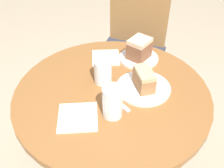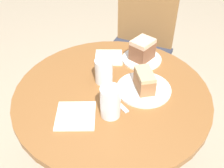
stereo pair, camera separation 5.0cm
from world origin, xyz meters
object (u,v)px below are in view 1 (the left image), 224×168
Objects in this scene: chair at (131,50)px; cake_slice_near at (144,79)px; plate_near at (143,88)px; glass_water at (103,72)px; glass_lemonade at (113,104)px; cake_slice_far at (139,48)px; plate_far at (139,58)px.

chair is 6.54× the size of cake_slice_near.
plate_near is 2.12× the size of glass_water.
glass_water is (-0.18, 0.01, 0.05)m from plate_near.
glass_lemonade is at bearing -118.83° from cake_slice_near.
cake_slice_near is 1.00× the size of cake_slice_far.
plate_near is at bearing -77.32° from cake_slice_far.
plate_far is 0.06m from cake_slice_far.
plate_far is 1.77× the size of glass_water.
chair is 0.99m from glass_lemonade.
plate_near is 0.21m from glass_lemonade.
glass_lemonade reaches higher than chair.
chair reaches higher than cake_slice_near.
plate_near is 1.20× the size of plate_far.
chair reaches higher than plate_near.
glass_lemonade is 1.18× the size of glass_water.
glass_lemonade reaches higher than cake_slice_near.
cake_slice_near is (0.16, -0.75, 0.33)m from chair.
chair is at bearing 101.89° from plate_near.
glass_water is (-0.18, 0.01, -0.00)m from cake_slice_near.
glass_lemonade is at bearing -96.78° from plate_far.
glass_lemonade reaches higher than plate_near.
cake_slice_near is 0.20m from glass_lemonade.
cake_slice_near is at bearing 61.17° from glass_lemonade.
plate_near is 1.79× the size of glass_lemonade.
cake_slice_near is at bearing -77.32° from plate_far.
plate_far is 1.49× the size of glass_lemonade.
chair is 3.70× the size of plate_near.
glass_water is at bearing -121.91° from plate_far.
plate_near is (0.16, -0.75, 0.29)m from chair.
plate_far is 0.41m from glass_lemonade.
glass_lemonade reaches higher than cake_slice_far.
glass_lemonade reaches higher than glass_water.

